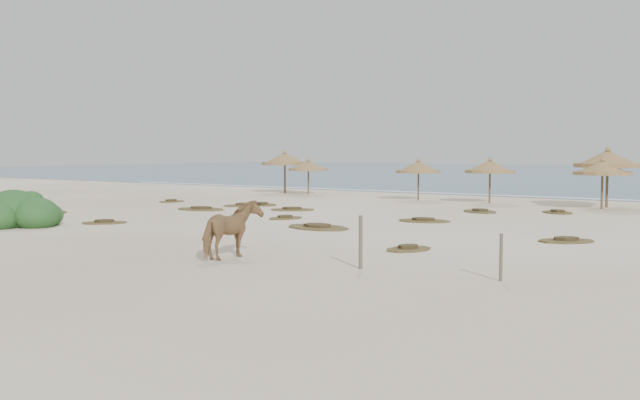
% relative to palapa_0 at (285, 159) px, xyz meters
% --- Properties ---
extents(ground, '(160.00, 160.00, 0.00)m').
position_rel_palapa_0_xyz_m(ground, '(13.44, -20.12, -2.35)').
color(ground, '#F1E3C6').
rests_on(ground, ground).
extents(foam_line, '(70.00, 0.60, 0.01)m').
position_rel_palapa_0_xyz_m(foam_line, '(13.44, 5.88, -2.35)').
color(foam_line, white).
rests_on(foam_line, ground).
extents(palapa_0, '(4.11, 4.11, 3.03)m').
position_rel_palapa_0_xyz_m(palapa_0, '(0.00, 0.00, 0.00)').
color(palapa_0, brown).
rests_on(palapa_0, ground).
extents(palapa_1, '(3.45, 3.45, 2.48)m').
position_rel_palapa_0_xyz_m(palapa_1, '(2.32, -0.42, -0.43)').
color(palapa_1, brown).
rests_on(palapa_1, ground).
extents(palapa_2, '(2.78, 2.78, 2.51)m').
position_rel_palapa_0_xyz_m(palapa_2, '(10.92, -1.12, -0.40)').
color(palapa_2, brown).
rests_on(palapa_2, ground).
extents(palapa_3, '(3.63, 3.63, 2.62)m').
position_rel_palapa_0_xyz_m(palapa_3, '(15.28, -0.87, -0.32)').
color(palapa_3, brown).
rests_on(palapa_3, ground).
extents(palapa_4, '(4.37, 4.37, 3.22)m').
position_rel_palapa_0_xyz_m(palapa_4, '(21.42, -0.15, 0.15)').
color(palapa_4, brown).
rests_on(palapa_4, ground).
extents(palapa_5, '(2.87, 2.87, 2.68)m').
position_rel_palapa_0_xyz_m(palapa_5, '(21.50, -1.54, -0.28)').
color(palapa_5, brown).
rests_on(palapa_5, ground).
extents(horse, '(0.94, 1.93, 1.60)m').
position_rel_palapa_0_xyz_m(horse, '(17.21, -24.70, -1.55)').
color(horse, '#9A7146').
rests_on(horse, ground).
extents(fence_post_near, '(0.13, 0.13, 1.35)m').
position_rel_palapa_0_xyz_m(fence_post_near, '(21.00, -24.08, -1.68)').
color(fence_post_near, brown).
rests_on(fence_post_near, ground).
extents(fence_post_far, '(0.09, 0.09, 1.09)m').
position_rel_palapa_0_xyz_m(fence_post_far, '(24.53, -23.72, -1.81)').
color(fence_post_far, brown).
rests_on(fence_post_far, ground).
extents(bush, '(3.72, 3.28, 1.67)m').
position_rel_palapa_0_xyz_m(bush, '(4.54, -23.26, -1.81)').
color(bush, '#2E5F28').
rests_on(bush, ground).
extents(scrub_0, '(2.57, 2.08, 0.16)m').
position_rel_palapa_0_xyz_m(scrub_0, '(0.40, -18.88, -2.30)').
color(scrub_0, brown).
rests_on(scrub_0, ground).
extents(scrub_1, '(2.79, 1.94, 0.16)m').
position_rel_palapa_0_xyz_m(scrub_1, '(5.06, -13.46, -2.30)').
color(scrub_1, brown).
rests_on(scrub_1, ground).
extents(scrub_2, '(1.42, 1.88, 0.16)m').
position_rel_palapa_0_xyz_m(scrub_2, '(11.44, -14.79, -2.30)').
color(scrub_2, brown).
rests_on(scrub_2, ground).
extents(scrub_3, '(2.49, 1.90, 0.16)m').
position_rel_palapa_0_xyz_m(scrub_3, '(16.94, -12.42, -2.30)').
color(scrub_3, brown).
rests_on(scrub_3, ground).
extents(scrub_4, '(2.21, 2.19, 0.16)m').
position_rel_palapa_0_xyz_m(scrub_4, '(23.75, -15.76, -2.30)').
color(scrub_4, brown).
rests_on(scrub_4, ground).
extents(scrub_6, '(2.49, 2.93, 0.16)m').
position_rel_palapa_0_xyz_m(scrub_6, '(5.25, -10.28, -2.30)').
color(scrub_6, brown).
rests_on(scrub_6, ground).
extents(scrub_7, '(2.56, 2.50, 0.16)m').
position_rel_palapa_0_xyz_m(scrub_7, '(17.11, -6.76, -2.30)').
color(scrub_7, brown).
rests_on(scrub_7, ground).
extents(scrub_8, '(1.13, 1.72, 0.16)m').
position_rel_palapa_0_xyz_m(scrub_8, '(-0.13, -10.56, -2.30)').
color(scrub_8, brown).
rests_on(scrub_8, ground).
extents(scrub_9, '(3.13, 2.36, 0.16)m').
position_rel_palapa_0_xyz_m(scrub_9, '(14.74, -17.04, -2.30)').
color(scrub_9, brown).
rests_on(scrub_9, ground).
extents(scrub_10, '(2.21, 2.27, 0.16)m').
position_rel_palapa_0_xyz_m(scrub_10, '(20.34, -5.14, -2.30)').
color(scrub_10, brown).
rests_on(scrub_10, ground).
extents(scrub_11, '(2.09, 2.11, 0.16)m').
position_rel_palapa_0_xyz_m(scrub_11, '(6.57, -20.58, -2.30)').
color(scrub_11, brown).
rests_on(scrub_11, ground).
extents(scrub_12, '(1.45, 1.82, 0.16)m').
position_rel_palapa_0_xyz_m(scrub_12, '(20.43, -20.43, -2.30)').
color(scrub_12, brown).
rests_on(scrub_12, ground).
extents(scrub_13, '(2.64, 2.37, 0.16)m').
position_rel_palapa_0_xyz_m(scrub_13, '(9.01, -11.08, -2.30)').
color(scrub_13, brown).
rests_on(scrub_13, ground).
extents(scrub_14, '(2.77, 2.24, 0.16)m').
position_rel_palapa_0_xyz_m(scrub_14, '(5.53, -9.40, -2.30)').
color(scrub_14, brown).
rests_on(scrub_14, ground).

